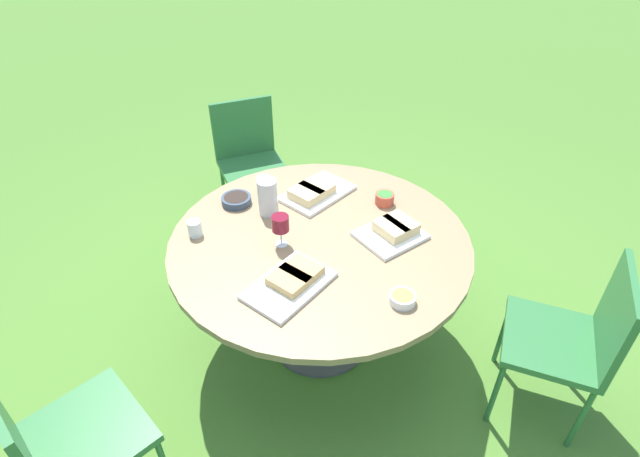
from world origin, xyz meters
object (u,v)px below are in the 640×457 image
dining_table (320,253)px  chair_near_right (575,335)px  chair_near_left (59,438)px  water_pitcher (268,197)px  chair_far_back (249,154)px  wine_glass (280,224)px

dining_table → chair_near_right: size_ratio=1.67×
chair_near_left → water_pitcher: (-0.27, -1.31, 0.30)m
chair_near_left → water_pitcher: 1.37m
chair_near_left → chair_near_right: bearing=-147.4°
dining_table → chair_near_right: bearing=178.4°
chair_near_right → chair_far_back: same height
dining_table → chair_far_back: chair_far_back is taller
wine_glass → water_pitcher: bearing=-53.3°
chair_near_right → wine_glass: 1.42m
chair_near_right → chair_far_back: (2.11, -1.03, 0.00)m
chair_far_back → water_pitcher: (-0.57, 0.88, 0.30)m
chair_near_right → dining_table: bearing=-1.6°
wine_glass → chair_far_back: bearing=-56.5°
chair_near_left → water_pitcher: bearing=-101.6°
dining_table → chair_near_right: chair_near_right is taller
chair_near_left → wine_glass: wine_glass is taller
chair_far_back → wine_glass: bearing=123.5°
chair_far_back → wine_glass: size_ratio=5.38×
chair_near_left → wine_glass: 1.22m
chair_near_right → chair_far_back: size_ratio=1.00×
chair_near_left → chair_near_right: 2.16m
chair_far_back → wine_glass: wine_glass is taller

